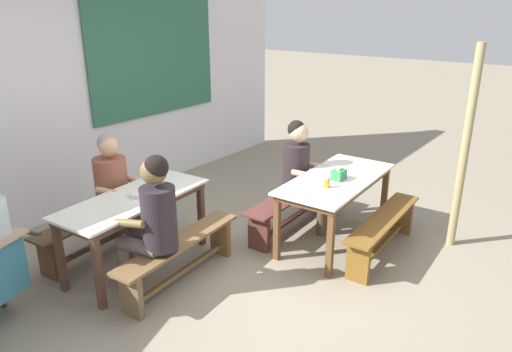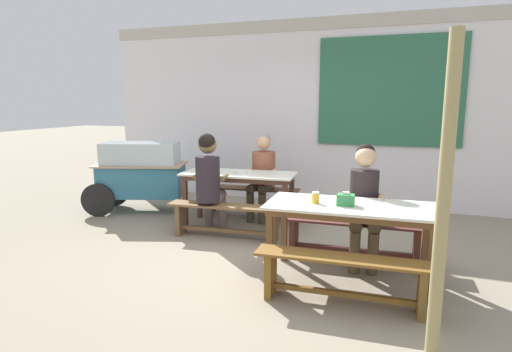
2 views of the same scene
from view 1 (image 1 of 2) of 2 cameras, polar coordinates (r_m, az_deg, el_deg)
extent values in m
plane|color=gray|center=(4.80, 0.75, -11.26)|extent=(40.00, 40.00, 0.00)
cube|color=white|center=(6.28, -20.46, 8.96)|extent=(7.56, 0.12, 2.84)
cube|color=#306B4D|center=(6.85, -12.12, 14.34)|extent=(2.18, 0.03, 1.68)
cube|color=silver|center=(4.70, -14.61, -2.59)|extent=(1.60, 0.76, 0.02)
cube|color=brown|center=(4.72, -14.56, -3.06)|extent=(1.51, 0.70, 0.06)
cube|color=brown|center=(5.47, -10.86, -3.62)|extent=(0.06, 0.06, 0.67)
cube|color=brown|center=(5.16, -6.64, -4.89)|extent=(0.06, 0.06, 0.67)
cube|color=brown|center=(4.68, -22.60, -9.20)|extent=(0.06, 0.06, 0.67)
cube|color=brown|center=(4.30, -18.50, -11.28)|extent=(0.06, 0.06, 0.67)
cube|color=silver|center=(5.12, 9.74, -0.31)|extent=(1.61, 0.79, 0.02)
cube|color=brown|center=(5.14, 9.72, -0.75)|extent=(1.53, 0.72, 0.06)
cube|color=brown|center=(5.99, 9.88, -1.43)|extent=(0.06, 0.06, 0.67)
cube|color=brown|center=(5.79, 15.24, -2.64)|extent=(0.06, 0.06, 0.67)
cube|color=brown|center=(4.84, 2.56, -6.54)|extent=(0.06, 0.06, 0.67)
cube|color=brown|center=(4.58, 8.97, -8.38)|extent=(0.06, 0.06, 0.67)
cube|color=brown|center=(5.22, -18.56, -4.49)|extent=(1.51, 0.42, 0.02)
cube|color=brown|center=(5.68, -13.48, -4.35)|extent=(0.08, 0.25, 0.41)
cube|color=brown|center=(4.99, -23.83, -9.14)|extent=(0.08, 0.25, 0.41)
cube|color=brown|center=(5.36, -18.18, -7.60)|extent=(1.21, 0.15, 0.04)
cube|color=brown|center=(4.47, -9.25, -7.93)|extent=(1.51, 0.39, 0.03)
cube|color=brown|center=(5.00, -4.34, -7.34)|extent=(0.08, 0.23, 0.40)
cube|color=brown|center=(4.21, -14.86, -13.77)|extent=(0.08, 0.23, 0.40)
cube|color=brown|center=(4.63, -9.03, -11.40)|extent=(1.21, 0.15, 0.04)
cube|color=#582C2A|center=(5.48, 4.27, -2.28)|extent=(1.57, 0.36, 0.02)
cube|color=brown|center=(6.10, 7.39, -2.21)|extent=(0.07, 0.25, 0.41)
cube|color=#522C25|center=(5.06, 0.36, -6.88)|extent=(0.07, 0.25, 0.41)
cube|color=#582C2A|center=(5.61, 4.19, -5.29)|extent=(1.28, 0.10, 0.04)
cube|color=brown|center=(5.06, 15.27, -4.95)|extent=(1.51, 0.33, 0.02)
cube|color=brown|center=(5.70, 17.28, -4.65)|extent=(0.07, 0.23, 0.41)
cube|color=brown|center=(4.62, 12.26, -10.18)|extent=(0.07, 0.23, 0.41)
cube|color=brown|center=(5.19, 14.95, -8.14)|extent=(1.22, 0.10, 0.04)
cylinder|color=#333333|center=(4.77, -28.47, -12.46)|extent=(0.05, 0.05, 0.25)
cylinder|color=#3F3F3F|center=(4.68, -27.39, -5.76)|extent=(0.22, 0.59, 0.04)
cylinder|color=#4D3E2A|center=(5.43, 7.97, -4.98)|extent=(0.11, 0.11, 0.43)
cylinder|color=#4D3E2A|center=(5.59, 8.64, -4.29)|extent=(0.11, 0.11, 0.43)
cylinder|color=#4D3E2A|center=(5.39, 6.23, -2.03)|extent=(0.19, 0.43, 0.13)
cylinder|color=#4D3E2A|center=(5.54, 6.96, -1.41)|extent=(0.19, 0.43, 0.13)
cylinder|color=#2A2124|center=(5.45, 4.88, 1.14)|extent=(0.30, 0.30, 0.53)
sphere|color=tan|center=(5.32, 5.20, 5.24)|extent=(0.22, 0.22, 0.22)
sphere|color=black|center=(5.32, 4.92, 5.68)|extent=(0.20, 0.20, 0.20)
cylinder|color=tan|center=(5.24, 5.90, 0.16)|extent=(0.11, 0.31, 0.08)
cylinder|color=tan|center=(5.54, 7.30, 1.21)|extent=(0.11, 0.31, 0.08)
cylinder|color=#483E2E|center=(5.12, -14.91, -7.14)|extent=(0.11, 0.11, 0.43)
cylinder|color=#483E2E|center=(5.22, -13.39, -6.45)|extent=(0.11, 0.11, 0.43)
cylinder|color=#483E2E|center=(5.14, -16.44, -3.90)|extent=(0.14, 0.40, 0.13)
cylinder|color=#483E2E|center=(5.24, -14.90, -3.29)|extent=(0.14, 0.40, 0.13)
cylinder|color=brown|center=(5.23, -17.13, -0.62)|extent=(0.35, 0.35, 0.52)
sphere|color=tan|center=(5.10, -17.44, 3.45)|extent=(0.21, 0.21, 0.21)
sphere|color=gray|center=(5.11, -17.69, 3.89)|extent=(0.19, 0.19, 0.19)
cylinder|color=tan|center=(4.99, -17.61, -1.83)|extent=(0.08, 0.31, 0.10)
cylinder|color=tan|center=(5.21, -14.24, -0.58)|extent=(0.08, 0.30, 0.07)
cylinder|color=#6C5B59|center=(4.69, -14.19, -9.73)|extent=(0.11, 0.11, 0.43)
cylinder|color=#6C5B59|center=(4.57, -15.64, -10.68)|extent=(0.11, 0.11, 0.43)
cylinder|color=#6C5B59|center=(4.46, -12.63, -7.34)|extent=(0.21, 0.43, 0.13)
cylinder|color=#6C5B59|center=(4.34, -14.09, -8.29)|extent=(0.21, 0.43, 0.13)
cylinder|color=#2A232B|center=(4.17, -11.65, -5.04)|extent=(0.31, 0.31, 0.57)
sphere|color=brown|center=(4.02, -12.30, 0.58)|extent=(0.23, 0.23, 0.23)
sphere|color=black|center=(3.99, -12.00, 1.06)|extent=(0.21, 0.21, 0.21)
cylinder|color=brown|center=(4.40, -12.17, -3.87)|extent=(0.13, 0.31, 0.08)
cylinder|color=brown|center=(4.16, -15.06, -5.56)|extent=(0.13, 0.31, 0.11)
cube|color=#318748|center=(5.05, 9.99, 0.17)|extent=(0.16, 0.12, 0.11)
cube|color=white|center=(5.03, 10.03, 0.87)|extent=(0.06, 0.04, 0.02)
cylinder|color=gold|center=(4.81, 8.51, -0.84)|extent=(0.07, 0.07, 0.10)
cylinder|color=white|center=(4.79, 8.55, -0.22)|extent=(0.07, 0.07, 0.02)
cylinder|color=silver|center=(4.68, -13.98, -2.19)|extent=(0.18, 0.18, 0.04)
cylinder|color=#9C8E5D|center=(5.32, 23.96, 2.85)|extent=(0.09, 0.09, 2.16)
camera|label=2|loc=(5.13, 56.85, 2.29)|focal=29.47mm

